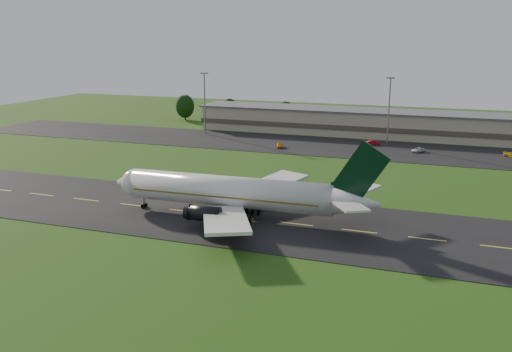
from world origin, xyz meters
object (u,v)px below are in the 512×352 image
(service_vehicle_d, at_px, (511,155))
(terminal, at_px, (399,125))
(service_vehicle_c, at_px, (418,150))
(airliner, at_px, (234,193))
(service_vehicle_b, at_px, (373,143))
(light_mast_centre, at_px, (389,103))
(service_vehicle_a, at_px, (280,145))
(light_mast_west, at_px, (205,96))

(service_vehicle_d, bearing_deg, terminal, 95.26)
(service_vehicle_c, bearing_deg, airliner, -76.52)
(airliner, distance_m, service_vehicle_b, 80.07)
(terminal, xyz_separation_m, light_mast_centre, (-1.40, -16.18, 8.75))
(airliner, bearing_deg, service_vehicle_d, 53.70)
(service_vehicle_b, distance_m, service_vehicle_c, 15.24)
(light_mast_centre, distance_m, service_vehicle_b, 12.69)
(service_vehicle_d, bearing_deg, service_vehicle_c, 133.46)
(light_mast_centre, xyz_separation_m, service_vehicle_c, (9.67, -7.48, -12.02))
(light_mast_centre, height_order, service_vehicle_a, light_mast_centre)
(airliner, bearing_deg, light_mast_centre, 76.10)
(light_mast_west, height_order, service_vehicle_a, light_mast_west)
(light_mast_centre, xyz_separation_m, service_vehicle_a, (-29.11, -14.64, -11.92))
(service_vehicle_a, height_order, service_vehicle_c, service_vehicle_a)
(service_vehicle_a, distance_m, service_vehicle_d, 63.54)
(service_vehicle_a, bearing_deg, light_mast_centre, 8.94)
(terminal, relative_size, service_vehicle_d, 35.97)
(terminal, bearing_deg, light_mast_west, -165.24)
(terminal, distance_m, service_vehicle_d, 39.27)
(terminal, distance_m, service_vehicle_b, 18.35)
(service_vehicle_a, relative_size, service_vehicle_d, 1.04)
(terminal, bearing_deg, service_vehicle_d, -34.10)
(terminal, xyz_separation_m, service_vehicle_d, (32.40, -21.94, -3.31))
(light_mast_west, distance_m, service_vehicle_a, 36.20)
(service_vehicle_b, height_order, service_vehicle_d, service_vehicle_b)
(airliner, xyz_separation_m, service_vehicle_b, (12.77, 78.95, -3.88))
(light_mast_west, bearing_deg, service_vehicle_d, -3.51)
(light_mast_west, height_order, service_vehicle_d, light_mast_west)
(service_vehicle_b, relative_size, service_vehicle_d, 1.03)
(terminal, bearing_deg, airliner, -100.78)
(airliner, relative_size, service_vehicle_d, 12.72)
(airliner, relative_size, service_vehicle_b, 12.37)
(airliner, relative_size, light_mast_west, 2.52)
(terminal, distance_m, light_mast_centre, 18.45)
(service_vehicle_b, xyz_separation_m, service_vehicle_c, (13.80, -6.46, -0.07))
(light_mast_west, height_order, service_vehicle_b, light_mast_west)
(light_mast_centre, bearing_deg, terminal, 85.05)
(airliner, xyz_separation_m, light_mast_west, (-43.10, 79.97, 8.08))
(service_vehicle_c, bearing_deg, service_vehicle_b, -171.49)
(light_mast_centre, bearing_deg, service_vehicle_a, -153.30)
(light_mast_centre, relative_size, service_vehicle_d, 5.05)
(terminal, relative_size, service_vehicle_a, 34.51)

